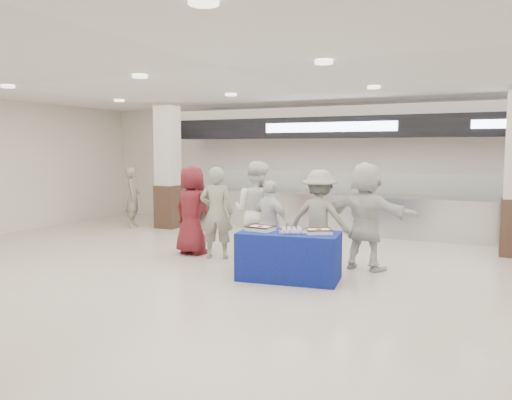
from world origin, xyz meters
The scene contains 14 objects.
ground centered at (0.00, 0.00, 0.00)m, with size 14.00×14.00×0.00m, color beige.
serving_line centered at (0.00, 5.40, 1.16)m, with size 8.70×0.85×2.80m.
column_left centered at (-4.00, 4.20, 1.53)m, with size 0.55×0.55×3.20m.
display_table centered at (0.73, 0.74, 0.38)m, with size 1.55×0.78×0.75m, color navy.
sheet_cake_left centered at (0.26, 0.70, 0.79)m, with size 0.44×0.36×0.09m.
sheet_cake_right centered at (1.18, 0.84, 0.79)m, with size 0.48×0.45×0.09m.
cupcake_tray centered at (0.78, 0.75, 0.78)m, with size 0.49×0.45×0.06m.
civilian_maroon centered at (-1.67, 1.70, 0.86)m, with size 0.84×0.55×1.71m, color maroon.
soldier_a centered at (-1.06, 1.59, 0.86)m, with size 0.63×0.41×1.72m, color gray.
chef_tall centered at (-0.30, 1.72, 0.91)m, with size 0.88×0.69×1.82m, color white.
chef_short centered at (0.11, 1.43, 0.75)m, with size 0.88×0.37×1.50m, color white.
soldier_b centered at (0.87, 1.80, 0.84)m, with size 1.09×0.63×1.68m, color gray.
civilian_white centered at (1.66, 1.92, 0.92)m, with size 1.70×0.54×1.83m, color silver.
soldier_bg centered at (-4.89, 3.89, 0.78)m, with size 0.57×0.37×1.57m, color gray.
Camera 1 is at (3.57, -6.40, 2.05)m, focal length 35.00 mm.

